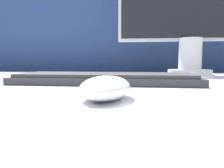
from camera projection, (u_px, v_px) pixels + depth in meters
name	position (u px, v px, depth m)	size (l,w,h in m)	color
partition_panel	(129.00, 100.00, 1.17)	(5.00, 0.03, 1.20)	navy
computer_mouse_near	(109.00, 88.00, 0.29)	(0.08, 0.12, 0.03)	white
keyboard	(106.00, 78.00, 0.52)	(0.43, 0.15, 0.02)	#28282D
monitor	(192.00, 7.00, 0.81)	(0.54, 0.16, 0.46)	silver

